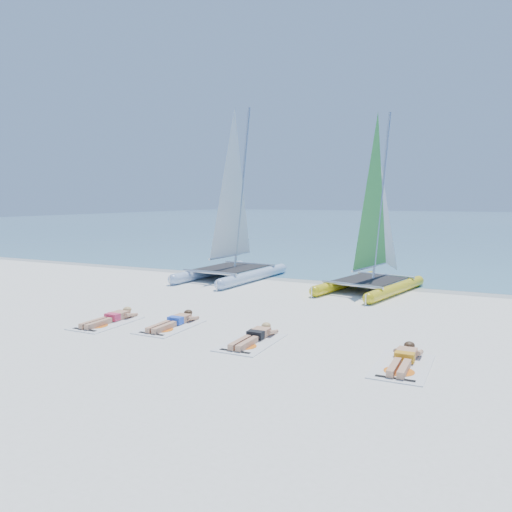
{
  "coord_description": "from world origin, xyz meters",
  "views": [
    {
      "loc": [
        6.79,
        -12.8,
        3.18
      ],
      "look_at": [
        0.05,
        1.2,
        1.38
      ],
      "focal_mm": 35.0,
      "sensor_mm": 36.0,
      "label": 1
    }
  ],
  "objects_px": {
    "catamaran_yellow": "(377,232)",
    "towel_b": "(170,327)",
    "catamaran_blue": "(233,225)",
    "sunbather_b": "(175,321)",
    "towel_d": "(402,366)",
    "sunbather_c": "(255,335)",
    "towel_a": "(106,323)",
    "towel_c": "(251,342)",
    "sunbather_d": "(404,358)",
    "sunbather_a": "(111,317)"
  },
  "relations": [
    {
      "from": "catamaran_yellow",
      "to": "towel_b",
      "type": "height_order",
      "value": "catamaran_yellow"
    },
    {
      "from": "catamaran_blue",
      "to": "sunbather_b",
      "type": "xyz_separation_m",
      "value": [
        2.23,
        -7.21,
        -2.0
      ]
    },
    {
      "from": "towel_d",
      "to": "sunbather_c",
      "type": "bearing_deg",
      "value": 173.73
    },
    {
      "from": "towel_a",
      "to": "towel_c",
      "type": "height_order",
      "value": "same"
    },
    {
      "from": "towel_b",
      "to": "towel_d",
      "type": "bearing_deg",
      "value": -5.12
    },
    {
      "from": "towel_c",
      "to": "sunbather_d",
      "type": "xyz_separation_m",
      "value": [
        3.29,
        0.02,
        0.11
      ]
    },
    {
      "from": "towel_a",
      "to": "sunbather_d",
      "type": "relative_size",
      "value": 1.07
    },
    {
      "from": "towel_a",
      "to": "towel_b",
      "type": "height_order",
      "value": "same"
    },
    {
      "from": "catamaran_yellow",
      "to": "sunbather_d",
      "type": "bearing_deg",
      "value": -61.6
    },
    {
      "from": "catamaran_yellow",
      "to": "sunbather_b",
      "type": "height_order",
      "value": "catamaran_yellow"
    },
    {
      "from": "catamaran_yellow",
      "to": "towel_b",
      "type": "relative_size",
      "value": 3.47
    },
    {
      "from": "sunbather_a",
      "to": "catamaran_yellow",
      "type": "bearing_deg",
      "value": 56.3
    },
    {
      "from": "catamaran_yellow",
      "to": "sunbather_c",
      "type": "distance_m",
      "value": 7.95
    },
    {
      "from": "sunbather_c",
      "to": "towel_d",
      "type": "height_order",
      "value": "sunbather_c"
    },
    {
      "from": "catamaran_yellow",
      "to": "sunbather_c",
      "type": "bearing_deg",
      "value": -85.43
    },
    {
      "from": "catamaran_blue",
      "to": "towel_b",
      "type": "xyz_separation_m",
      "value": [
        2.23,
        -7.41,
        -2.11
      ]
    },
    {
      "from": "catamaran_blue",
      "to": "sunbather_b",
      "type": "relative_size",
      "value": 4.12
    },
    {
      "from": "towel_d",
      "to": "towel_b",
      "type": "bearing_deg",
      "value": 174.88
    },
    {
      "from": "sunbather_a",
      "to": "sunbather_c",
      "type": "xyz_separation_m",
      "value": [
        4.1,
        0.06,
        0.0
      ]
    },
    {
      "from": "towel_b",
      "to": "towel_c",
      "type": "distance_m",
      "value": 2.43
    },
    {
      "from": "sunbather_a",
      "to": "towel_d",
      "type": "height_order",
      "value": "sunbather_a"
    },
    {
      "from": "catamaran_yellow",
      "to": "sunbather_b",
      "type": "relative_size",
      "value": 3.72
    },
    {
      "from": "towel_c",
      "to": "sunbather_c",
      "type": "xyz_separation_m",
      "value": [
        0.0,
        0.19,
        0.11
      ]
    },
    {
      "from": "sunbather_b",
      "to": "sunbather_d",
      "type": "xyz_separation_m",
      "value": [
        5.7,
        -0.51,
        0.0
      ]
    },
    {
      "from": "catamaran_yellow",
      "to": "towel_c",
      "type": "height_order",
      "value": "catamaran_yellow"
    },
    {
      "from": "sunbather_d",
      "to": "towel_c",
      "type": "bearing_deg",
      "value": -179.62
    },
    {
      "from": "sunbather_a",
      "to": "towel_c",
      "type": "relative_size",
      "value": 0.93
    },
    {
      "from": "towel_c",
      "to": "towel_a",
      "type": "bearing_deg",
      "value": -179.11
    },
    {
      "from": "towel_a",
      "to": "sunbather_b",
      "type": "relative_size",
      "value": 1.07
    },
    {
      "from": "sunbather_b",
      "to": "sunbather_d",
      "type": "bearing_deg",
      "value": -5.12
    },
    {
      "from": "catamaran_blue",
      "to": "sunbather_c",
      "type": "height_order",
      "value": "catamaran_blue"
    },
    {
      "from": "towel_b",
      "to": "catamaran_yellow",
      "type": "bearing_deg",
      "value": 65.27
    },
    {
      "from": "towel_b",
      "to": "sunbather_b",
      "type": "bearing_deg",
      "value": 90.0
    },
    {
      "from": "towel_b",
      "to": "sunbather_d",
      "type": "height_order",
      "value": "sunbather_d"
    },
    {
      "from": "sunbather_b",
      "to": "sunbather_d",
      "type": "height_order",
      "value": "same"
    },
    {
      "from": "towel_d",
      "to": "sunbather_d",
      "type": "distance_m",
      "value": 0.22
    },
    {
      "from": "sunbather_d",
      "to": "catamaran_yellow",
      "type": "bearing_deg",
      "value": 106.05
    },
    {
      "from": "sunbather_c",
      "to": "sunbather_d",
      "type": "distance_m",
      "value": 3.3
    },
    {
      "from": "towel_b",
      "to": "towel_c",
      "type": "bearing_deg",
      "value": -8.06
    },
    {
      "from": "sunbather_a",
      "to": "towel_b",
      "type": "distance_m",
      "value": 1.71
    },
    {
      "from": "catamaran_blue",
      "to": "towel_c",
      "type": "relative_size",
      "value": 3.85
    },
    {
      "from": "sunbather_a",
      "to": "towel_c",
      "type": "height_order",
      "value": "sunbather_a"
    },
    {
      "from": "sunbather_a",
      "to": "towel_b",
      "type": "relative_size",
      "value": 0.93
    },
    {
      "from": "towel_d",
      "to": "towel_c",
      "type": "bearing_deg",
      "value": 177.05
    },
    {
      "from": "catamaran_blue",
      "to": "towel_d",
      "type": "relative_size",
      "value": 3.85
    },
    {
      "from": "sunbather_c",
      "to": "towel_d",
      "type": "relative_size",
      "value": 0.93
    },
    {
      "from": "sunbather_b",
      "to": "sunbather_d",
      "type": "relative_size",
      "value": 1.0
    },
    {
      "from": "towel_c",
      "to": "towel_d",
      "type": "distance_m",
      "value": 3.3
    },
    {
      "from": "towel_c",
      "to": "sunbather_d",
      "type": "height_order",
      "value": "sunbather_d"
    },
    {
      "from": "sunbather_b",
      "to": "towel_d",
      "type": "height_order",
      "value": "sunbather_b"
    }
  ]
}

